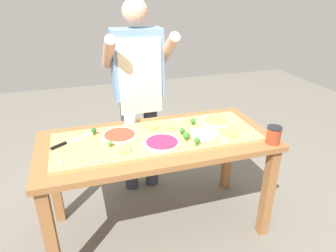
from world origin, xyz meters
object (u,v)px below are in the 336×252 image
(pizza_slice_near_left, at_px, (172,127))
(cook_center, at_px, (138,85))
(chefs_knife, at_px, (66,143))
(broccoli_floret_back_mid, at_px, (110,144))
(pizza_slice_center, at_px, (153,126))
(cheese_crumble_c, at_px, (60,162))
(prep_table, at_px, (157,152))
(cheese_crumble_a, at_px, (224,140))
(pizza_whole_beet_magenta, at_px, (162,142))
(broccoli_floret_center_left, at_px, (197,141))
(flour_cup, at_px, (130,120))
(pizza_whole_cheese_artichoke, at_px, (205,134))
(broccoli_floret_front_left, at_px, (94,131))
(pizza_slice_near_right, at_px, (231,133))
(broccoli_floret_back_left, at_px, (186,135))
(cheese_crumble_d, at_px, (178,120))
(pizza_slice_far_right, at_px, (125,150))
(broccoli_floret_back_right, at_px, (193,121))
(sauce_jar, at_px, (274,135))
(cheese_crumble_b, at_px, (251,134))
(broccoli_floret_center_right, at_px, (182,131))
(pizza_whole_pesto_green, at_px, (216,120))
(pizza_whole_tomato_red, at_px, (120,135))

(pizza_slice_near_left, distance_m, cook_center, 0.53)
(chefs_knife, height_order, broccoli_floret_back_mid, broccoli_floret_back_mid)
(pizza_slice_center, distance_m, pizza_slice_near_left, 0.14)
(broccoli_floret_back_mid, bearing_deg, cheese_crumble_c, -159.94)
(prep_table, bearing_deg, broccoli_floret_back_mid, -167.21)
(cheese_crumble_a, bearing_deg, pizza_whole_beet_magenta, 166.52)
(pizza_whole_beet_magenta, height_order, broccoli_floret_center_left, broccoli_floret_center_left)
(broccoli_floret_back_mid, distance_m, flour_cup, 0.42)
(pizza_whole_cheese_artichoke, height_order, broccoli_floret_front_left, broccoli_floret_front_left)
(pizza_slice_near_right, distance_m, broccoli_floret_back_left, 0.33)
(cheese_crumble_d, bearing_deg, pizza_slice_far_right, -144.31)
(pizza_whole_cheese_artichoke, bearing_deg, broccoli_floret_center_left, -131.41)
(chefs_knife, xyz_separation_m, cheese_crumble_c, (-0.03, -0.25, 0.00))
(flour_cup, bearing_deg, broccoli_floret_back_right, -25.56)
(sauce_jar, bearing_deg, cheese_crumble_b, 137.88)
(broccoli_floret_center_left, relative_size, cheese_crumble_d, 4.18)
(cheese_crumble_b, bearing_deg, pizza_slice_far_right, 176.82)
(pizza_slice_near_left, xyz_separation_m, broccoli_floret_front_left, (-0.55, 0.04, 0.03))
(pizza_slice_near_left, height_order, sauce_jar, sauce_jar)
(cheese_crumble_d, bearing_deg, pizza_slice_near_left, -129.15)
(broccoli_floret_center_right, bearing_deg, broccoli_floret_back_left, -92.40)
(broccoli_floret_back_left, distance_m, broccoli_floret_back_right, 0.25)
(pizza_slice_near_left, distance_m, cheese_crumble_c, 0.82)
(pizza_slice_near_left, xyz_separation_m, flour_cup, (-0.27, 0.20, 0.01))
(pizza_whole_cheese_artichoke, xyz_separation_m, cheese_crumble_b, (0.30, -0.10, 0.00))
(pizza_slice_center, bearing_deg, cheese_crumble_b, -28.61)
(cheese_crumble_d, bearing_deg, sauce_jar, -43.25)
(pizza_whole_beet_magenta, relative_size, cheese_crumble_a, 11.56)
(pizza_slice_near_right, relative_size, cheese_crumble_d, 7.65)
(pizza_whole_beet_magenta, bearing_deg, broccoli_floret_center_right, 26.03)
(pizza_slice_far_right, bearing_deg, chefs_knife, 149.59)
(broccoli_floret_back_left, distance_m, sauce_jar, 0.58)
(pizza_whole_cheese_artichoke, bearing_deg, chefs_knife, 170.82)
(pizza_slice_center, bearing_deg, broccoli_floret_center_left, -60.94)
(pizza_whole_cheese_artichoke, height_order, pizza_whole_pesto_green, same)
(broccoli_floret_back_left, xyz_separation_m, broccoli_floret_front_left, (-0.58, 0.27, -0.00))
(pizza_whole_beet_magenta, distance_m, pizza_slice_near_left, 0.26)
(pizza_whole_pesto_green, bearing_deg, broccoli_floret_center_left, -132.67)
(pizza_whole_tomato_red, distance_m, broccoli_floret_back_right, 0.55)
(pizza_whole_tomato_red, relative_size, broccoli_floret_back_right, 4.57)
(broccoli_floret_front_left, height_order, cook_center, cook_center)
(cheese_crumble_a, distance_m, sauce_jar, 0.34)
(chefs_knife, relative_size, pizza_slice_center, 2.83)
(pizza_whole_cheese_artichoke, relative_size, pizza_slice_near_right, 1.82)
(broccoli_floret_front_left, distance_m, broccoli_floret_center_left, 0.71)
(pizza_whole_tomato_red, relative_size, cheese_crumble_d, 17.97)
(cheese_crumble_c, bearing_deg, cheese_crumble_d, 23.77)
(pizza_slice_near_left, height_order, cheese_crumble_d, cheese_crumble_d)
(flour_cup, bearing_deg, cook_center, 64.88)
(flour_cup, distance_m, sauce_jar, 1.04)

